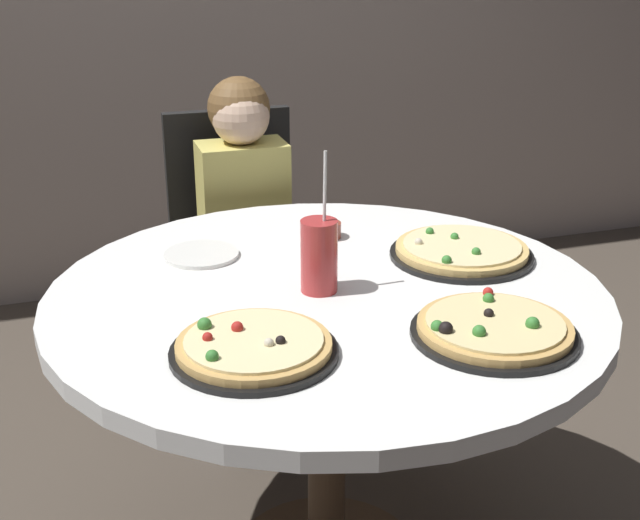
{
  "coord_description": "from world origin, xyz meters",
  "views": [
    {
      "loc": [
        -0.54,
        -1.6,
        1.49
      ],
      "look_at": [
        0.0,
        0.05,
        0.8
      ],
      "focal_mm": 47.53,
      "sensor_mm": 36.0,
      "label": 1
    }
  ],
  "objects_px": {
    "chair_wooden": "(238,245)",
    "pizza_pepperoni": "(494,329)",
    "sauce_bowl": "(327,230)",
    "plate_small": "(201,254)",
    "diner_child": "(251,280)",
    "soda_cup": "(319,255)",
    "pizza_veggie": "(461,251)",
    "pizza_cheese": "(253,347)",
    "dining_table": "(327,329)"
  },
  "relations": [
    {
      "from": "diner_child",
      "to": "pizza_veggie",
      "type": "bearing_deg",
      "value": -60.14
    },
    {
      "from": "pizza_pepperoni",
      "to": "sauce_bowl",
      "type": "relative_size",
      "value": 4.62
    },
    {
      "from": "dining_table",
      "to": "soda_cup",
      "type": "distance_m",
      "value": 0.18
    },
    {
      "from": "diner_child",
      "to": "sauce_bowl",
      "type": "xyz_separation_m",
      "value": [
        0.11,
        -0.41,
        0.29
      ]
    },
    {
      "from": "dining_table",
      "to": "plate_small",
      "type": "xyz_separation_m",
      "value": [
        -0.22,
        0.28,
        0.1
      ]
    },
    {
      "from": "chair_wooden",
      "to": "pizza_pepperoni",
      "type": "relative_size",
      "value": 2.94
    },
    {
      "from": "plate_small",
      "to": "diner_child",
      "type": "bearing_deg",
      "value": 63.01
    },
    {
      "from": "diner_child",
      "to": "chair_wooden",
      "type": "bearing_deg",
      "value": 89.18
    },
    {
      "from": "diner_child",
      "to": "plate_small",
      "type": "height_order",
      "value": "diner_child"
    },
    {
      "from": "chair_wooden",
      "to": "pizza_pepperoni",
      "type": "distance_m",
      "value": 1.26
    },
    {
      "from": "dining_table",
      "to": "pizza_cheese",
      "type": "xyz_separation_m",
      "value": [
        -0.23,
        -0.24,
        0.11
      ]
    },
    {
      "from": "chair_wooden",
      "to": "pizza_cheese",
      "type": "distance_m",
      "value": 1.19
    },
    {
      "from": "dining_table",
      "to": "pizza_cheese",
      "type": "bearing_deg",
      "value": -132.9
    },
    {
      "from": "plate_small",
      "to": "sauce_bowl",
      "type": "bearing_deg",
      "value": 5.34
    },
    {
      "from": "dining_table",
      "to": "sauce_bowl",
      "type": "bearing_deg",
      "value": 71.33
    },
    {
      "from": "diner_child",
      "to": "soda_cup",
      "type": "bearing_deg",
      "value": -91.38
    },
    {
      "from": "pizza_veggie",
      "to": "diner_child",
      "type": "bearing_deg",
      "value": 119.86
    },
    {
      "from": "sauce_bowl",
      "to": "plate_small",
      "type": "height_order",
      "value": "sauce_bowl"
    },
    {
      "from": "diner_child",
      "to": "pizza_veggie",
      "type": "xyz_separation_m",
      "value": [
        0.37,
        -0.64,
        0.28
      ]
    },
    {
      "from": "dining_table",
      "to": "chair_wooden",
      "type": "height_order",
      "value": "chair_wooden"
    },
    {
      "from": "chair_wooden",
      "to": "soda_cup",
      "type": "height_order",
      "value": "soda_cup"
    },
    {
      "from": "pizza_veggie",
      "to": "pizza_pepperoni",
      "type": "bearing_deg",
      "value": -108.5
    },
    {
      "from": "soda_cup",
      "to": "sauce_bowl",
      "type": "bearing_deg",
      "value": 68.16
    },
    {
      "from": "pizza_cheese",
      "to": "sauce_bowl",
      "type": "distance_m",
      "value": 0.64
    },
    {
      "from": "pizza_veggie",
      "to": "sauce_bowl",
      "type": "bearing_deg",
      "value": 138.38
    },
    {
      "from": "pizza_pepperoni",
      "to": "sauce_bowl",
      "type": "bearing_deg",
      "value": 101.43
    },
    {
      "from": "soda_cup",
      "to": "sauce_bowl",
      "type": "relative_size",
      "value": 4.4
    },
    {
      "from": "pizza_veggie",
      "to": "sauce_bowl",
      "type": "distance_m",
      "value": 0.35
    },
    {
      "from": "diner_child",
      "to": "soda_cup",
      "type": "relative_size",
      "value": 3.51
    },
    {
      "from": "soda_cup",
      "to": "plate_small",
      "type": "distance_m",
      "value": 0.35
    },
    {
      "from": "pizza_veggie",
      "to": "pizza_cheese",
      "type": "xyz_separation_m",
      "value": [
        -0.59,
        -0.32,
        0.0
      ]
    },
    {
      "from": "plate_small",
      "to": "chair_wooden",
      "type": "bearing_deg",
      "value": 70.03
    },
    {
      "from": "pizza_cheese",
      "to": "soda_cup",
      "type": "distance_m",
      "value": 0.33
    },
    {
      "from": "pizza_pepperoni",
      "to": "soda_cup",
      "type": "bearing_deg",
      "value": 128.14
    },
    {
      "from": "pizza_veggie",
      "to": "soda_cup",
      "type": "xyz_separation_m",
      "value": [
        -0.38,
        -0.08,
        0.07
      ]
    },
    {
      "from": "plate_small",
      "to": "pizza_cheese",
      "type": "bearing_deg",
      "value": -90.2
    },
    {
      "from": "dining_table",
      "to": "sauce_bowl",
      "type": "distance_m",
      "value": 0.35
    },
    {
      "from": "pizza_pepperoni",
      "to": "plate_small",
      "type": "bearing_deg",
      "value": 127.4
    },
    {
      "from": "diner_child",
      "to": "pizza_pepperoni",
      "type": "relative_size",
      "value": 3.34
    },
    {
      "from": "soda_cup",
      "to": "pizza_veggie",
      "type": "bearing_deg",
      "value": 11.46
    },
    {
      "from": "soda_cup",
      "to": "diner_child",
      "type": "bearing_deg",
      "value": 88.62
    },
    {
      "from": "dining_table",
      "to": "pizza_pepperoni",
      "type": "distance_m",
      "value": 0.41
    },
    {
      "from": "soda_cup",
      "to": "pizza_pepperoni",
      "type": "bearing_deg",
      "value": -51.86
    },
    {
      "from": "diner_child",
      "to": "pizza_pepperoni",
      "type": "distance_m",
      "value": 1.1
    },
    {
      "from": "chair_wooden",
      "to": "soda_cup",
      "type": "distance_m",
      "value": 0.95
    },
    {
      "from": "soda_cup",
      "to": "chair_wooden",
      "type": "bearing_deg",
      "value": 88.73
    },
    {
      "from": "dining_table",
      "to": "pizza_pepperoni",
      "type": "bearing_deg",
      "value": -53.71
    },
    {
      "from": "chair_wooden",
      "to": "sauce_bowl",
      "type": "distance_m",
      "value": 0.64
    },
    {
      "from": "pizza_cheese",
      "to": "soda_cup",
      "type": "xyz_separation_m",
      "value": [
        0.21,
        0.25,
        0.06
      ]
    },
    {
      "from": "pizza_pepperoni",
      "to": "plate_small",
      "type": "xyz_separation_m",
      "value": [
        -0.46,
        0.6,
        -0.01
      ]
    }
  ]
}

